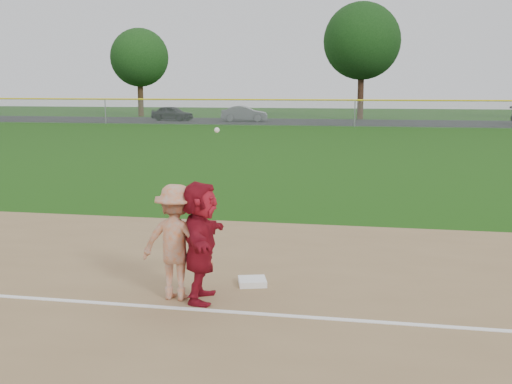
% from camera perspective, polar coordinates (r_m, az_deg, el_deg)
% --- Properties ---
extents(ground, '(160.00, 160.00, 0.00)m').
position_cam_1_polar(ground, '(9.63, -1.74, -9.10)').
color(ground, '#1A470D').
rests_on(ground, ground).
extents(foul_line, '(60.00, 0.10, 0.01)m').
position_cam_1_polar(foul_line, '(8.89, -2.91, -10.55)').
color(foul_line, white).
rests_on(foul_line, infield_dirt).
extents(parking_asphalt, '(120.00, 10.00, 0.01)m').
position_cam_1_polar(parking_asphalt, '(55.02, 9.02, 6.13)').
color(parking_asphalt, black).
rests_on(parking_asphalt, ground).
extents(first_base, '(0.52, 0.52, 0.09)m').
position_cam_1_polar(first_base, '(10.01, -0.33, -7.97)').
color(first_base, white).
rests_on(first_base, infield_dirt).
extents(base_runner, '(0.73, 1.66, 1.73)m').
position_cam_1_polar(base_runner, '(9.12, -4.95, -4.41)').
color(base_runner, maroon).
rests_on(base_runner, infield_dirt).
extents(car_left, '(4.06, 2.44, 1.29)m').
position_cam_1_polar(car_left, '(57.58, -7.46, 6.96)').
color(car_left, black).
rests_on(car_left, parking_asphalt).
extents(car_mid, '(4.21, 2.16, 1.32)m').
position_cam_1_polar(car_mid, '(55.84, -1.06, 6.98)').
color(car_mid, '#4E5055').
rests_on(car_mid, parking_asphalt).
extents(first_base_play, '(1.16, 0.71, 2.46)m').
position_cam_1_polar(first_base_play, '(9.26, -7.10, -4.43)').
color(first_base_play, '#A8A8AA').
rests_on(first_base_play, infield_dirt).
extents(outfield_fence, '(110.00, 0.12, 110.00)m').
position_cam_1_polar(outfield_fence, '(48.95, 8.80, 8.04)').
color(outfield_fence, '#999EA0').
rests_on(outfield_fence, ground).
extents(tree_1, '(5.80, 5.80, 8.75)m').
position_cam_1_polar(tree_1, '(66.46, -10.32, 11.67)').
color(tree_1, '#352413').
rests_on(tree_1, ground).
extents(tree_2, '(7.00, 7.00, 10.58)m').
position_cam_1_polar(tree_2, '(60.57, 9.40, 13.09)').
color(tree_2, '#321D12').
rests_on(tree_2, ground).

